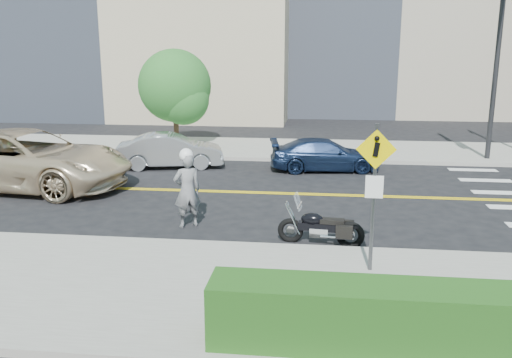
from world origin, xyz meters
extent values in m
plane|color=black|center=(0.00, 0.00, 0.00)|extent=(120.00, 120.00, 0.00)
cube|color=#9E9B91|center=(0.00, -7.50, 0.07)|extent=(60.00, 5.00, 0.15)
cube|color=#9E9B91|center=(0.00, 7.50, 0.07)|extent=(60.00, 5.00, 0.15)
cylinder|color=black|center=(10.00, 6.00, 3.65)|extent=(0.20, 0.20, 7.00)
cylinder|color=#4C4C51|center=(4.20, -6.30, 1.65)|extent=(0.08, 0.08, 3.00)
cube|color=#F9D800|center=(4.20, -6.33, 2.65)|extent=(0.78, 0.03, 0.78)
cube|color=white|center=(4.20, -6.33, 1.90)|extent=(0.35, 0.03, 0.45)
imported|color=#B4B4B9|center=(-0.25, -3.61, 0.98)|extent=(0.85, 0.76, 1.96)
sphere|color=white|center=(-0.25, -3.61, 1.91)|extent=(0.35, 0.35, 0.35)
imported|color=beige|center=(-6.52, -0.27, 0.97)|extent=(7.29, 3.94, 1.94)
imported|color=#9DA0A4|center=(-2.63, 3.43, 0.67)|extent=(4.27, 2.27, 1.34)
imported|color=#19294B|center=(3.33, 3.61, 0.60)|extent=(4.34, 2.25, 1.20)
cylinder|color=#382619|center=(-3.53, 7.66, 1.85)|extent=(0.24, 0.24, 3.70)
sphere|color=#246921|center=(-3.53, 7.66, 2.89)|extent=(3.33, 3.33, 3.33)
camera|label=1|loc=(3.09, -16.82, 4.55)|focal=38.00mm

